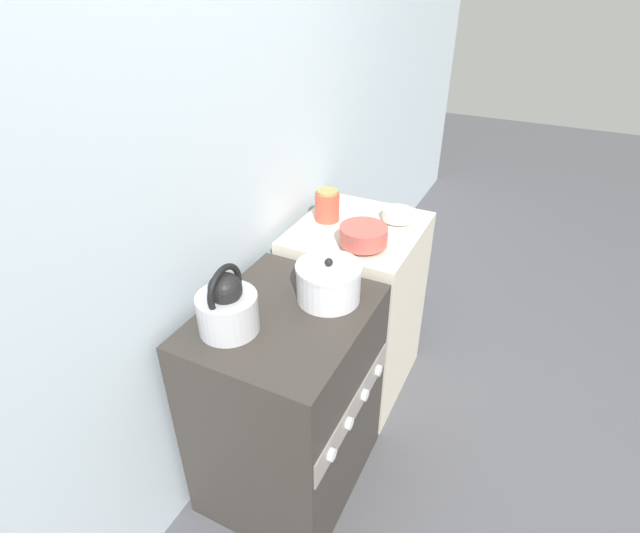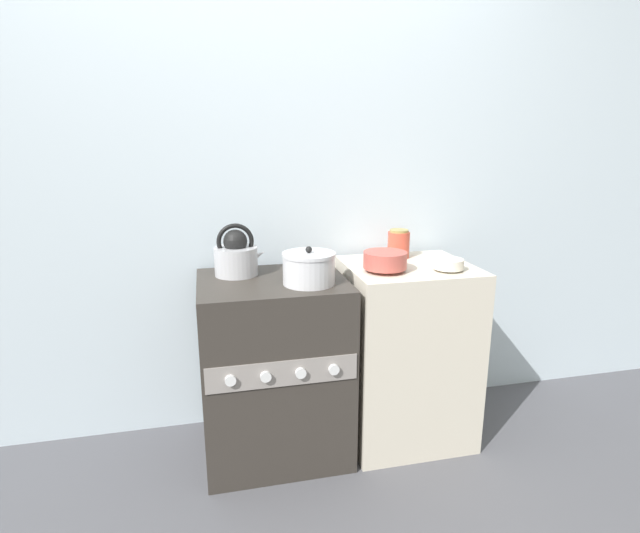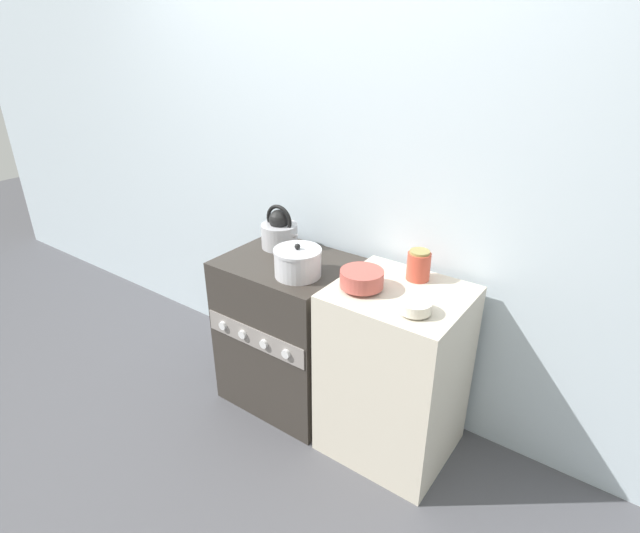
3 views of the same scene
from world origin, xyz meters
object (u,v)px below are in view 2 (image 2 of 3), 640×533
(small_ceramic_bowl, at_px, (448,264))
(storage_jar, at_px, (399,244))
(kettle, at_px, (236,256))
(cooking_pot, at_px, (309,268))
(enamel_bowl, at_px, (385,260))
(stove, at_px, (274,367))

(small_ceramic_bowl, relative_size, storage_jar, 0.96)
(kettle, distance_m, cooking_pot, 0.36)
(enamel_bowl, distance_m, storage_jar, 0.28)
(small_ceramic_bowl, height_order, storage_jar, storage_jar)
(stove, relative_size, enamel_bowl, 4.39)
(kettle, bearing_deg, stove, -39.51)
(stove, height_order, small_ceramic_bowl, small_ceramic_bowl)
(stove, bearing_deg, small_ceramic_bowl, -9.82)
(kettle, height_order, enamel_bowl, kettle)
(stove, height_order, kettle, kettle)
(stove, xyz_separation_m, cooking_pot, (0.15, -0.09, 0.49))
(kettle, bearing_deg, storage_jar, 2.25)
(small_ceramic_bowl, bearing_deg, storage_jar, 113.76)
(kettle, distance_m, enamel_bowl, 0.66)
(kettle, bearing_deg, enamel_bowl, -17.69)
(cooking_pot, xyz_separation_m, small_ceramic_bowl, (0.62, -0.04, -0.01))
(cooking_pot, bearing_deg, enamel_bowl, 1.83)
(storage_jar, bearing_deg, small_ceramic_bowl, -66.24)
(kettle, xyz_separation_m, storage_jar, (0.79, 0.03, 0.01))
(kettle, xyz_separation_m, enamel_bowl, (0.63, -0.20, -0.01))
(enamel_bowl, relative_size, storage_jar, 1.37)
(cooking_pot, relative_size, storage_jar, 1.63)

